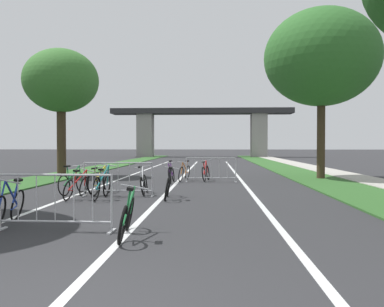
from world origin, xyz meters
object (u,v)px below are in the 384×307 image
Objects in this scene: bicycle_green_0 at (127,217)px; bicycle_orange_2 at (185,172)px; crowd_barrier_second at (118,180)px; bicycle_green_10 at (73,183)px; tree_right_maple_mid at (322,58)px; bicycle_silver_7 at (144,183)px; bicycle_red_11 at (206,172)px; tree_left_pine_far at (61,82)px; bicycle_blue_5 at (9,207)px; bicycle_red_1 at (77,187)px; bicycle_teal_6 at (102,186)px; crowd_barrier_third at (211,170)px; bicycle_black_3 at (168,186)px; bicycle_yellow_9 at (100,183)px; bicycle_purple_8 at (171,174)px; crowd_barrier_nearest at (55,203)px.

bicycle_green_0 is 1.01× the size of bicycle_orange_2.
crowd_barrier_second is 1.65m from bicycle_green_10.
tree_right_maple_mid is 4.79× the size of bicycle_silver_7.
bicycle_silver_7 is 5.36m from bicycle_red_11.
tree_left_pine_far reaches higher than bicycle_blue_5.
bicycle_red_1 is 1.01× the size of bicycle_blue_5.
bicycle_blue_5 is 1.00× the size of bicycle_green_10.
tree_right_maple_mid is at bearing 43.39° from bicycle_teal_6.
crowd_barrier_third is at bearing 62.35° from bicycle_teal_6.
bicycle_yellow_9 is at bearing 154.33° from bicycle_black_3.
bicycle_purple_8 is 1.70m from bicycle_red_11.
bicycle_teal_6 is at bearing 5.40° from bicycle_red_1.
tree_left_pine_far is 3.80× the size of bicycle_red_1.
bicycle_red_1 is (3.48, -7.99, -4.35)m from tree_left_pine_far.
bicycle_orange_2 is 0.93m from bicycle_red_11.
bicycle_blue_5 is 0.97× the size of bicycle_purple_8.
bicycle_blue_5 is at bearing 157.77° from crowd_barrier_nearest.
bicycle_green_10 reaches higher than bicycle_silver_7.
bicycle_silver_7 is (-0.75, 6.04, -0.00)m from bicycle_green_0.
crowd_barrier_third is at bearing -166.92° from bicycle_purple_8.
bicycle_silver_7 is (0.69, 0.59, -0.17)m from crowd_barrier_second.
bicycle_black_3 is 1.02× the size of bicycle_blue_5.
bicycle_teal_6 reaches higher than bicycle_red_11.
tree_left_pine_far is at bearing 176.65° from tree_right_maple_mid.
tree_right_maple_mid is 14.99m from crowd_barrier_nearest.
crowd_barrier_third is at bearing -118.54° from bicycle_blue_5.
bicycle_yellow_9 is (0.40, 1.07, 0.02)m from bicycle_red_1.
bicycle_red_11 is at bearing 66.47° from bicycle_teal_6.
crowd_barrier_second is at bearing -139.47° from tree_right_maple_mid.
crowd_barrier_third is 1.29× the size of bicycle_black_3.
crowd_barrier_second is 5.82m from bicycle_orange_2.
bicycle_teal_6 is at bearing -106.14° from bicycle_red_11.
crowd_barrier_third reaches higher than bicycle_black_3.
tree_left_pine_far reaches higher than bicycle_orange_2.
bicycle_red_11 is at bearing 68.40° from bicycle_yellow_9.
bicycle_red_1 is 1.14m from bicycle_yellow_9.
tree_right_maple_mid is 4.50× the size of bicycle_teal_6.
bicycle_teal_6 reaches higher than bicycle_red_1.
crowd_barrier_nearest is at bearing -105.44° from crowd_barrier_third.
tree_right_maple_mid reaches higher than crowd_barrier_nearest.
bicycle_green_10 reaches higher than bicycle_green_0.
crowd_barrier_second is at bearing -58.39° from tree_left_pine_far.
tree_left_pine_far is 12.48m from tree_right_maple_mid.
tree_left_pine_far is at bearing 123.59° from bicycle_silver_7.
bicycle_red_1 is (-1.09, -0.55, -0.16)m from crowd_barrier_second.
bicycle_black_3 is 1.03× the size of bicycle_red_11.
bicycle_purple_8 is 0.99× the size of bicycle_yellow_9.
crowd_barrier_third reaches higher than bicycle_green_0.
bicycle_orange_2 is 5.09m from bicycle_silver_7.
crowd_barrier_nearest is at bearing 151.15° from bicycle_blue_5.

